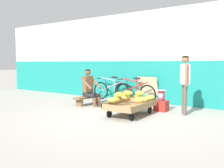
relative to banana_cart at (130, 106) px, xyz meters
name	(u,v)px	position (x,y,z in m)	size (l,w,h in m)	color
ground_plane	(112,118)	(-0.18, -0.56, -0.24)	(80.00, 80.00, 0.00)	#A39E93
back_wall	(163,57)	(-0.18, 2.33, 1.30)	(16.00, 0.30, 3.08)	#19847A
banana_cart	(130,106)	(0.00, 0.00, 0.00)	(0.91, 1.48, 0.36)	#99754C
banana_pile	(132,97)	(-0.01, 0.10, 0.23)	(0.87, 1.25, 0.26)	yellow
low_bench	(88,99)	(-1.98, 0.63, -0.04)	(0.34, 1.11, 0.27)	brown
vendor_seated	(90,87)	(-1.90, 0.62, 0.33)	(0.71, 0.53, 1.14)	brown
plastic_crate	(161,106)	(0.39, 1.00, -0.09)	(0.36, 0.28, 0.30)	red
weighing_scale	(161,95)	(0.39, 1.00, 0.21)	(0.30, 0.30, 0.29)	#28282D
bicycle_near_left	(112,90)	(-1.94, 1.88, 0.11)	(1.66, 0.48, 0.86)	black
bicycle_far_left	(134,92)	(-0.98, 1.82, 0.11)	(1.66, 0.48, 0.86)	black
sign_board	(148,90)	(-0.61, 2.14, 0.20)	(0.70, 0.25, 0.88)	#C6B289
customer_adult	(185,78)	(1.08, 0.91, 0.71)	(0.33, 0.44, 1.53)	brown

